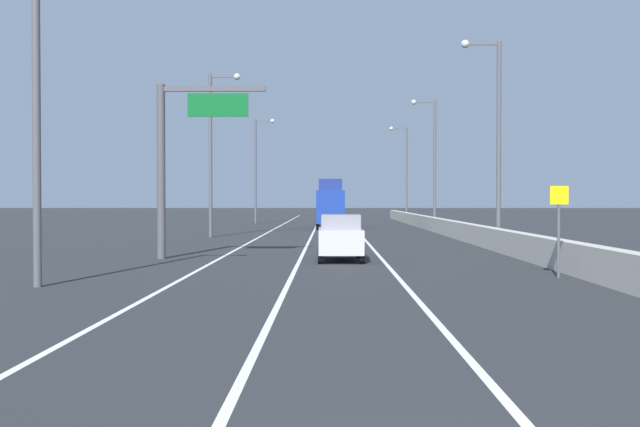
{
  "coord_description": "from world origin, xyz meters",
  "views": [
    {
      "loc": [
        -0.74,
        -5.98,
        2.57
      ],
      "look_at": [
        -1.36,
        45.28,
        1.64
      ],
      "focal_mm": 44.6,
      "sensor_mm": 36.0,
      "label": 1
    }
  ],
  "objects": [
    {
      "name": "lane_stripe_right",
      "position": [
        1.5,
        55.0,
        0.0
      ],
      "size": [
        0.16,
        130.0,
        0.0
      ],
      "primitive_type": "cube",
      "color": "silver",
      "rests_on": "ground_plane"
    },
    {
      "name": "lamp_post_right_fourth",
      "position": [
        8.03,
        86.89,
        6.27
      ],
      "size": [
        2.14,
        0.44,
        11.02
      ],
      "color": "#4C4C51",
      "rests_on": "ground_plane"
    },
    {
      "name": "overhead_sign_gantry",
      "position": [
        -7.26,
        28.1,
        4.73
      ],
      "size": [
        4.68,
        0.36,
        7.5
      ],
      "color": "#47474C",
      "rests_on": "ground_plane"
    },
    {
      "name": "car_red_1",
      "position": [
        -0.46,
        81.95,
        0.97
      ],
      "size": [
        1.95,
        4.79,
        1.94
      ],
      "color": "red",
      "rests_on": "ground_plane"
    },
    {
      "name": "speed_advisory_sign",
      "position": [
        6.73,
        19.98,
        1.76
      ],
      "size": [
        0.6,
        0.11,
        3.0
      ],
      "color": "#4C4C51",
      "rests_on": "ground_plane"
    },
    {
      "name": "lamp_post_left_far",
      "position": [
        -8.33,
        77.73,
        6.27
      ],
      "size": [
        2.14,
        0.44,
        11.02
      ],
      "color": "#4C4C51",
      "rests_on": "ground_plane"
    },
    {
      "name": "car_yellow_2",
      "position": [
        -0.3,
        94.77,
        0.95
      ],
      "size": [
        1.94,
        4.79,
        1.89
      ],
      "color": "gold",
      "rests_on": "ground_plane"
    },
    {
      "name": "lamp_post_left_near",
      "position": [
        -9.05,
        17.08,
        6.27
      ],
      "size": [
        2.14,
        0.44,
        11.02
      ],
      "color": "#4C4C51",
      "rests_on": "ground_plane"
    },
    {
      "name": "car_silver_0",
      "position": [
        -0.29,
        27.08,
        0.96
      ],
      "size": [
        1.9,
        4.16,
        1.93
      ],
      "color": "#B7B7BC",
      "rests_on": "ground_plane"
    },
    {
      "name": "ground_plane",
      "position": [
        0.0,
        64.0,
        0.0
      ],
      "size": [
        320.0,
        320.0,
        0.0
      ],
      "primitive_type": "plane",
      "color": "#26282B"
    },
    {
      "name": "lamp_post_left_mid",
      "position": [
        -8.53,
        47.4,
        6.27
      ],
      "size": [
        2.14,
        0.44,
        11.02
      ],
      "color": "#4C4C51",
      "rests_on": "ground_plane"
    },
    {
      "name": "box_truck",
      "position": [
        -0.66,
        64.62,
        2.02
      ],
      "size": [
        2.48,
        9.0,
        4.4
      ],
      "color": "navy",
      "rests_on": "ground_plane"
    },
    {
      "name": "jersey_barrier_right",
      "position": [
        7.63,
        40.0,
        0.55
      ],
      "size": [
        0.6,
        120.0,
        1.1
      ],
      "primitive_type": "cube",
      "color": "#B2ADA3",
      "rests_on": "ground_plane"
    },
    {
      "name": "lamp_post_right_second",
      "position": [
        8.01,
        36.35,
        6.27
      ],
      "size": [
        2.14,
        0.44,
        11.02
      ],
      "color": "#4C4C51",
      "rests_on": "ground_plane"
    },
    {
      "name": "lamp_post_right_third",
      "position": [
        7.96,
        61.62,
        6.27
      ],
      "size": [
        2.14,
        0.44,
        11.02
      ],
      "color": "#4C4C51",
      "rests_on": "ground_plane"
    },
    {
      "name": "lane_stripe_left",
      "position": [
        -5.5,
        55.0,
        0.0
      ],
      "size": [
        0.16,
        130.0,
        0.0
      ],
      "primitive_type": "cube",
      "color": "silver",
      "rests_on": "ground_plane"
    },
    {
      "name": "lane_stripe_center",
      "position": [
        -2.0,
        55.0,
        0.0
      ],
      "size": [
        0.16,
        130.0,
        0.0
      ],
      "primitive_type": "cube",
      "color": "silver",
      "rests_on": "ground_plane"
    }
  ]
}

